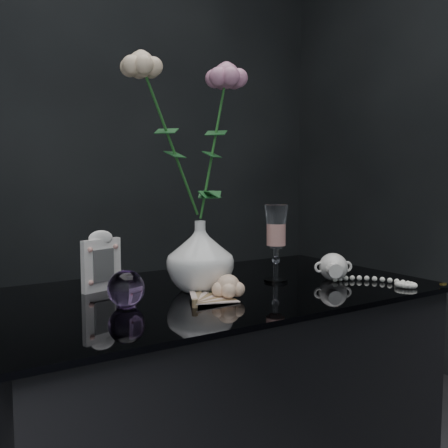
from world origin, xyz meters
TOP-DOWN VIEW (x-y plane):
  - table at (0.00, 0.05)m, footprint 1.05×0.58m
  - vase at (-0.03, 0.05)m, footprint 0.19×0.19m
  - wine_glass at (0.18, 0.04)m, footprint 0.08×0.08m
  - picture_frame at (-0.22, 0.18)m, footprint 0.12×0.11m
  - paperweight at (-0.23, 0.01)m, footprint 0.09×0.09m
  - paper_fan at (-0.12, -0.07)m, footprint 0.24×0.21m
  - loose_rose at (-0.02, -0.05)m, footprint 0.17×0.19m
  - pearl_jar at (0.32, -0.02)m, footprint 0.33×0.34m
  - roses at (-0.05, 0.05)m, footprint 0.31×0.12m

SIDE VIEW (x-z plane):
  - table at x=0.00m, z-range 0.00..0.76m
  - paper_fan at x=-0.12m, z-range 0.76..0.78m
  - loose_rose at x=-0.02m, z-range 0.76..0.82m
  - pearl_jar at x=0.32m, z-range 0.76..0.84m
  - paperweight at x=-0.23m, z-range 0.76..0.84m
  - picture_frame at x=-0.22m, z-range 0.76..0.90m
  - vase at x=-0.03m, z-range 0.76..0.92m
  - wine_glass at x=0.18m, z-range 0.76..0.96m
  - roses at x=-0.05m, z-range 0.92..1.34m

